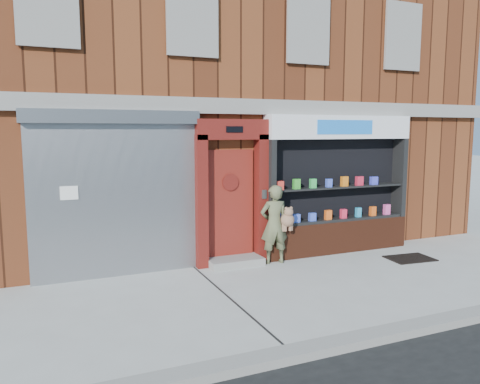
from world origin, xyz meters
TOP-DOWN VIEW (x-y plane):
  - ground at (0.00, 0.00)m, footprint 80.00×80.00m
  - curb at (0.00, -2.15)m, footprint 60.00×0.30m
  - building at (-0.00, 5.99)m, footprint 12.00×8.16m
  - shutter_bay at (-3.00, 1.93)m, footprint 3.10×0.30m
  - red_door_bay at (-0.75, 1.86)m, footprint 1.52×0.58m
  - pharmacy_bay at (1.75, 1.81)m, footprint 3.50×0.41m
  - woman at (0.07, 1.54)m, footprint 0.71×0.44m
  - doormat at (2.81, 0.67)m, footprint 0.99×0.74m

SIDE VIEW (x-z plane):
  - ground at x=0.00m, z-range 0.00..0.00m
  - doormat at x=2.81m, z-range 0.00..0.02m
  - curb at x=0.00m, z-range 0.00..0.12m
  - woman at x=0.07m, z-range 0.01..1.61m
  - pharmacy_bay at x=1.75m, z-range -0.13..2.87m
  - red_door_bay at x=-0.75m, z-range 0.01..2.91m
  - shutter_bay at x=-3.00m, z-range 0.20..3.24m
  - building at x=0.00m, z-range 0.00..8.00m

